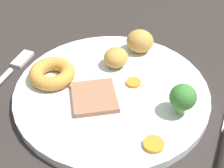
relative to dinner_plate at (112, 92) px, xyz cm
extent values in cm
cube|color=#2B2623|center=(-0.06, -2.88, -2.50)|extent=(120.00, 84.00, 3.60)
cylinder|color=white|center=(0.00, 0.00, 0.00)|extent=(29.56, 29.56, 1.40)
cube|color=#9E664C|center=(-1.82, -3.07, 1.10)|extent=(8.81, 9.04, 0.80)
torus|color=#C68938|center=(-9.57, -0.47, 1.81)|extent=(7.19, 7.19, 2.22)
ellipsoid|color=#BC8C42|center=(1.61, 11.03, 2.68)|extent=(4.85, 4.36, 3.96)
ellipsoid|color=#BC8C42|center=(-1.13, 5.84, 2.27)|extent=(4.42, 4.60, 3.13)
cylinder|color=orange|center=(8.20, -8.76, 0.97)|extent=(2.71, 2.71, 0.55)
cylinder|color=orange|center=(2.81, 2.14, 0.95)|extent=(2.28, 2.28, 0.49)
cylinder|color=#8CB766|center=(10.57, -1.78, 1.47)|extent=(1.35, 1.35, 1.53)
sphere|color=#387A33|center=(10.57, -1.78, 3.53)|extent=(3.72, 3.72, 3.72)
cube|color=silver|center=(-17.69, 4.13, -0.40)|extent=(2.26, 4.61, 0.60)
cylinder|color=black|center=(16.91, -6.53, -0.10)|extent=(2.10, 8.58, 1.20)
camera|label=1|loc=(10.82, -35.13, 33.53)|focal=52.16mm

